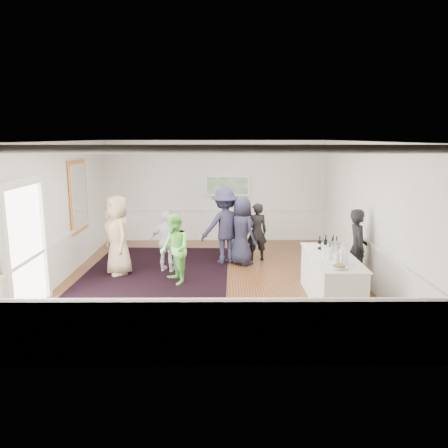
{
  "coord_description": "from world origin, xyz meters",
  "views": [
    {
      "loc": [
        0.21,
        -9.83,
        3.28
      ],
      "look_at": [
        0.27,
        0.2,
        1.29
      ],
      "focal_mm": 35.0,
      "sensor_mm": 36.0,
      "label": 1
    }
  ],
  "objects_px": {
    "bartender": "(357,248)",
    "guest_navy": "(242,231)",
    "guest_dark_a": "(225,226)",
    "guest_lilac": "(167,242)",
    "serving_table": "(331,278)",
    "guest_green": "(175,249)",
    "nut_bowl": "(340,267)",
    "guest_dark_b": "(257,232)",
    "guest_tan": "(118,235)",
    "ice_bucket": "(334,248)"
  },
  "relations": [
    {
      "from": "bartender",
      "to": "guest_navy",
      "type": "xyz_separation_m",
      "value": [
        -2.46,
        1.8,
        0.01
      ]
    },
    {
      "from": "guest_green",
      "to": "nut_bowl",
      "type": "height_order",
      "value": "guest_green"
    },
    {
      "from": "guest_dark_a",
      "to": "guest_tan",
      "type": "bearing_deg",
      "value": -0.05
    },
    {
      "from": "guest_tan",
      "to": "serving_table",
      "type": "bearing_deg",
      "value": 37.42
    },
    {
      "from": "guest_green",
      "to": "guest_navy",
      "type": "relative_size",
      "value": 0.91
    },
    {
      "from": "guest_dark_a",
      "to": "ice_bucket",
      "type": "distance_m",
      "value": 3.36
    },
    {
      "from": "guest_navy",
      "to": "guest_tan",
      "type": "bearing_deg",
      "value": 66.47
    },
    {
      "from": "bartender",
      "to": "guest_tan",
      "type": "xyz_separation_m",
      "value": [
        -5.48,
        0.96,
        0.09
      ]
    },
    {
      "from": "guest_tan",
      "to": "guest_navy",
      "type": "xyz_separation_m",
      "value": [
        3.02,
        0.84,
        -0.08
      ]
    },
    {
      "from": "guest_lilac",
      "to": "guest_dark_a",
      "type": "height_order",
      "value": "guest_dark_a"
    },
    {
      "from": "guest_navy",
      "to": "nut_bowl",
      "type": "relative_size",
      "value": 6.33
    },
    {
      "from": "bartender",
      "to": "nut_bowl",
      "type": "relative_size",
      "value": 6.27
    },
    {
      "from": "guest_tan",
      "to": "guest_green",
      "type": "distance_m",
      "value": 1.6
    },
    {
      "from": "guest_lilac",
      "to": "guest_dark_b",
      "type": "relative_size",
      "value": 0.97
    },
    {
      "from": "guest_tan",
      "to": "nut_bowl",
      "type": "relative_size",
      "value": 6.9
    },
    {
      "from": "guest_lilac",
      "to": "ice_bucket",
      "type": "distance_m",
      "value": 4.07
    },
    {
      "from": "ice_bucket",
      "to": "nut_bowl",
      "type": "distance_m",
      "value": 1.1
    },
    {
      "from": "guest_lilac",
      "to": "nut_bowl",
      "type": "distance_m",
      "value": 4.5
    },
    {
      "from": "guest_lilac",
      "to": "nut_bowl",
      "type": "height_order",
      "value": "guest_lilac"
    },
    {
      "from": "guest_dark_b",
      "to": "nut_bowl",
      "type": "xyz_separation_m",
      "value": [
        1.2,
        -3.83,
        0.19
      ]
    },
    {
      "from": "guest_navy",
      "to": "guest_green",
      "type": "bearing_deg",
      "value": 94.95
    },
    {
      "from": "guest_dark_a",
      "to": "guest_lilac",
      "type": "bearing_deg",
      "value": 7.64
    },
    {
      "from": "bartender",
      "to": "guest_navy",
      "type": "height_order",
      "value": "guest_navy"
    },
    {
      "from": "serving_table",
      "to": "guest_green",
      "type": "relative_size",
      "value": 1.43
    },
    {
      "from": "guest_lilac",
      "to": "guest_dark_a",
      "type": "distance_m",
      "value": 1.63
    },
    {
      "from": "bartender",
      "to": "nut_bowl",
      "type": "bearing_deg",
      "value": 157.25
    },
    {
      "from": "guest_dark_b",
      "to": "guest_tan",
      "type": "bearing_deg",
      "value": 9.54
    },
    {
      "from": "guest_lilac",
      "to": "bartender",
      "type": "bearing_deg",
      "value": 179.31
    },
    {
      "from": "guest_dark_a",
      "to": "nut_bowl",
      "type": "bearing_deg",
      "value": 99.32
    },
    {
      "from": "guest_green",
      "to": "guest_dark_a",
      "type": "height_order",
      "value": "guest_dark_a"
    },
    {
      "from": "ice_bucket",
      "to": "guest_navy",
      "type": "bearing_deg",
      "value": 126.89
    },
    {
      "from": "guest_tan",
      "to": "guest_navy",
      "type": "height_order",
      "value": "guest_tan"
    },
    {
      "from": "guest_dark_a",
      "to": "nut_bowl",
      "type": "relative_size",
      "value": 7.08
    },
    {
      "from": "bartender",
      "to": "guest_green",
      "type": "distance_m",
      "value": 4.06
    },
    {
      "from": "bartender",
      "to": "guest_navy",
      "type": "relative_size",
      "value": 0.99
    },
    {
      "from": "guest_dark_a",
      "to": "guest_green",
      "type": "bearing_deg",
      "value": 34.76
    },
    {
      "from": "serving_table",
      "to": "guest_navy",
      "type": "relative_size",
      "value": 1.3
    },
    {
      "from": "guest_lilac",
      "to": "ice_bucket",
      "type": "xyz_separation_m",
      "value": [
        3.66,
        -1.75,
        0.29
      ]
    },
    {
      "from": "bartender",
      "to": "guest_lilac",
      "type": "relative_size",
      "value": 1.15
    },
    {
      "from": "ice_bucket",
      "to": "guest_green",
      "type": "bearing_deg",
      "value": 165.8
    },
    {
      "from": "guest_green",
      "to": "guest_dark_b",
      "type": "distance_m",
      "value": 2.76
    },
    {
      "from": "guest_dark_a",
      "to": "guest_navy",
      "type": "relative_size",
      "value": 1.12
    },
    {
      "from": "serving_table",
      "to": "guest_tan",
      "type": "height_order",
      "value": "guest_tan"
    },
    {
      "from": "guest_green",
      "to": "serving_table",
      "type": "bearing_deg",
      "value": 47.09
    },
    {
      "from": "serving_table",
      "to": "bartender",
      "type": "distance_m",
      "value": 1.19
    },
    {
      "from": "guest_dark_b",
      "to": "guest_navy",
      "type": "distance_m",
      "value": 0.56
    },
    {
      "from": "guest_lilac",
      "to": "guest_green",
      "type": "bearing_deg",
      "value": 121.54
    },
    {
      "from": "guest_green",
      "to": "guest_dark_b",
      "type": "bearing_deg",
      "value": 108.58
    },
    {
      "from": "guest_green",
      "to": "guest_lilac",
      "type": "height_order",
      "value": "guest_green"
    },
    {
      "from": "guest_tan",
      "to": "guest_dark_a",
      "type": "relative_size",
      "value": 0.97
    }
  ]
}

